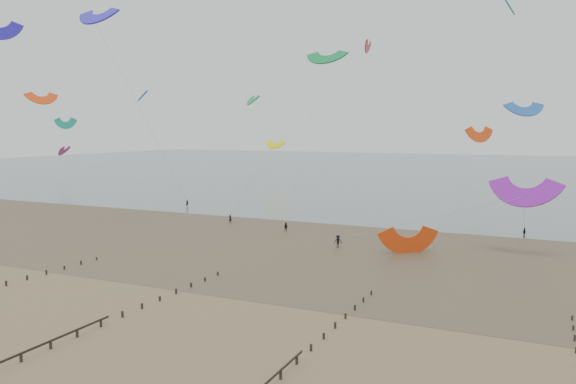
% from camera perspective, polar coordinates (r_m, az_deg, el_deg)
% --- Properties ---
extents(ground, '(500.00, 500.00, 0.00)m').
position_cam_1_polar(ground, '(57.99, -16.98, -10.44)').
color(ground, brown).
rests_on(ground, ground).
extents(sea_and_shore, '(500.00, 665.00, 0.03)m').
position_cam_1_polar(sea_and_shore, '(87.74, -3.88, -4.48)').
color(sea_and_shore, '#475654').
rests_on(sea_and_shore, ground).
extents(kitesurfer_lead, '(0.57, 0.37, 1.55)m').
position_cam_1_polar(kitesurfer_lead, '(100.02, -5.89, -2.72)').
color(kitesurfer_lead, black).
rests_on(kitesurfer_lead, ground).
extents(kitesurfers, '(89.06, 29.48, 1.83)m').
position_cam_1_polar(kitesurfers, '(88.25, 20.42, -4.26)').
color(kitesurfers, black).
rests_on(kitesurfers, ground).
extents(grounded_kite, '(9.10, 8.82, 3.95)m').
position_cam_1_polar(grounded_kite, '(77.52, 12.11, -6.07)').
color(grounded_kite, red).
rests_on(grounded_kite, ground).
extents(kites_airborne, '(232.28, 119.47, 42.12)m').
position_cam_1_polar(kites_airborne, '(138.36, 6.79, 8.49)').
color(kites_airborne, '#FAFF07').
rests_on(kites_airborne, ground).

